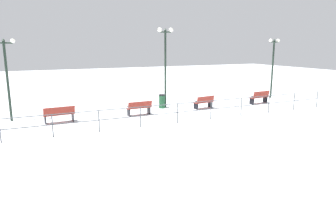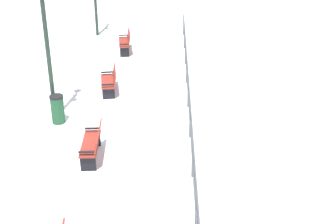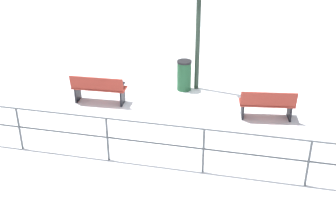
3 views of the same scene
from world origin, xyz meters
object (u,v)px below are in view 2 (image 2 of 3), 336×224
object	(u,v)px
bench_nearest	(126,41)
trash_bin	(58,109)
bench_third	(93,143)
lamppost_middle	(43,7)
bench_second	(110,81)

from	to	relation	value
bench_nearest	trash_bin	world-z (taller)	same
bench_third	trash_bin	world-z (taller)	trash_bin
bench_third	lamppost_middle	bearing A→B (deg)	-59.50
bench_second	trash_bin	xyz separation A→B (m)	(1.36, 2.49, 0.03)
bench_nearest	trash_bin	size ratio (longest dim) A/B	1.76
bench_second	trash_bin	world-z (taller)	trash_bin
lamppost_middle	bench_third	bearing A→B (deg)	123.34
bench_second	lamppost_middle	xyz separation A→B (m)	(1.55, 2.14, 3.18)
lamppost_middle	bench_second	bearing A→B (deg)	-125.91
lamppost_middle	trash_bin	xyz separation A→B (m)	(-0.19, 0.35, -3.15)
bench_third	lamppost_middle	distance (m)	4.35
bench_second	trash_bin	distance (m)	2.83
bench_third	trash_bin	size ratio (longest dim) A/B	1.66
bench_nearest	bench_second	distance (m)	4.64
bench_nearest	trash_bin	bearing A→B (deg)	71.15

